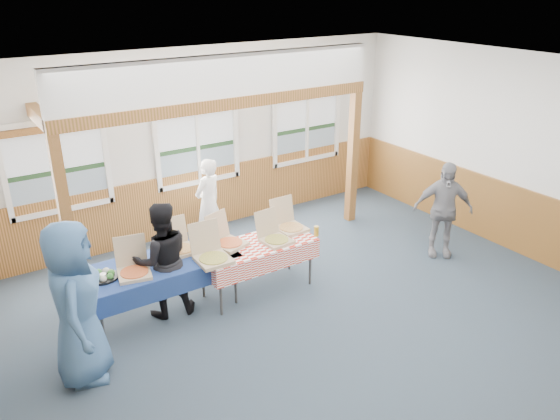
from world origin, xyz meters
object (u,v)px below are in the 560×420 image
object	(u,v)px
table_right	(257,248)
person_grey	(443,210)
woman_white	(208,203)
woman_black	(162,260)
table_left	(161,266)
man_blue	(76,304)

from	to	relation	value
table_right	person_grey	world-z (taller)	person_grey
woman_white	woman_black	distance (m)	2.10
table_left	man_blue	world-z (taller)	man_blue
woman_white	person_grey	distance (m)	3.81
woman_black	woman_white	bearing A→B (deg)	-122.37
table_left	woman_white	bearing A→B (deg)	39.35
table_right	woman_white	size ratio (longest dim) A/B	1.17
table_right	woman_white	bearing A→B (deg)	72.51
man_blue	person_grey	size ratio (longest dim) A/B	1.21
woman_white	man_blue	xyz separation A→B (m)	(-2.69, -2.24, 0.20)
table_right	table_left	bearing A→B (deg)	155.98
table_left	man_blue	bearing A→B (deg)	-156.00
woman_white	woman_black	size ratio (longest dim) A/B	0.95
woman_white	person_grey	size ratio (longest dim) A/B	0.96
woman_white	woman_black	world-z (taller)	woman_black
man_blue	person_grey	xyz separation A→B (m)	(5.66, -0.14, -0.17)
table_right	woman_black	bearing A→B (deg)	157.39
woman_black	person_grey	distance (m)	4.48
table_right	woman_white	world-z (taller)	woman_white
table_right	woman_white	xyz separation A→B (m)	(0.10, 1.73, 0.07)
table_left	man_blue	distance (m)	1.47
table_right	person_grey	distance (m)	3.14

